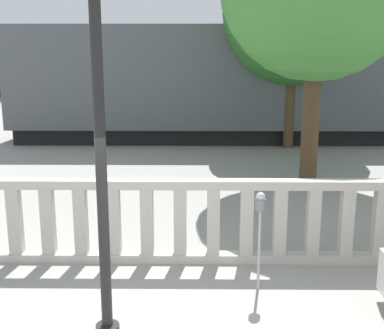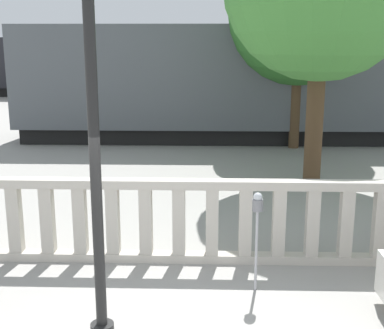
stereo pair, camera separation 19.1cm
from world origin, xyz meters
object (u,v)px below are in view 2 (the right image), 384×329
at_px(parking_meter, 257,214).
at_px(train_far, 103,65).
at_px(lamppost, 93,115).
at_px(train_near, 302,81).
at_px(tree_right, 299,14).

distance_m(parking_meter, train_far, 27.38).
distance_m(lamppost, train_far, 28.26).
bearing_deg(train_near, train_far, 123.64).
xyz_separation_m(parking_meter, tree_right, (2.11, 10.28, 3.11)).
height_order(lamppost, train_far, lamppost).
height_order(train_far, tree_right, tree_right).
height_order(parking_meter, tree_right, tree_right).
bearing_deg(lamppost, tree_right, 70.70).
xyz_separation_m(parking_meter, train_far, (-7.29, 26.39, 0.72)).
bearing_deg(tree_right, train_far, 120.27).
xyz_separation_m(train_near, tree_right, (-0.42, -1.34, 2.17)).
xyz_separation_m(lamppost, tree_right, (4.07, 11.63, 1.52)).
relative_size(train_near, tree_right, 2.98).
distance_m(train_near, tree_right, 2.59).
relative_size(parking_meter, train_far, 0.08).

